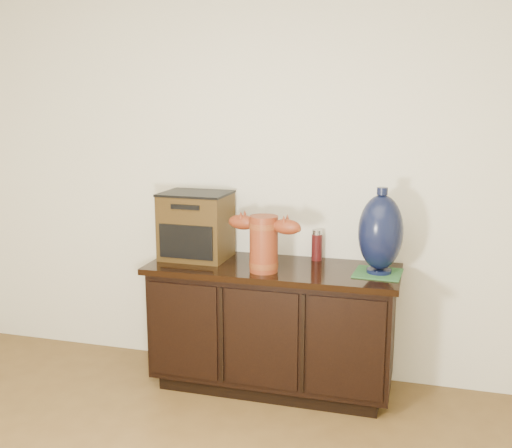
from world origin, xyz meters
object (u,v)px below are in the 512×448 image
(tv_radio, at_px, (196,225))
(lamp_base, at_px, (381,233))
(terracotta_vessel, at_px, (264,240))
(spray_can, at_px, (317,245))
(sideboard, at_px, (273,326))

(tv_radio, distance_m, lamp_base, 1.11)
(terracotta_vessel, height_order, spray_can, terracotta_vessel)
(terracotta_vessel, distance_m, spray_can, 0.42)
(sideboard, height_order, lamp_base, lamp_base)
(terracotta_vessel, height_order, tv_radio, tv_radio)
(lamp_base, bearing_deg, spray_can, 152.52)
(tv_radio, bearing_deg, lamp_base, -1.41)
(sideboard, distance_m, lamp_base, 0.86)
(terracotta_vessel, distance_m, tv_radio, 0.51)
(sideboard, bearing_deg, lamp_base, 0.39)
(terracotta_vessel, xyz_separation_m, lamp_base, (0.63, 0.13, 0.05))
(spray_can, bearing_deg, terracotta_vessel, -126.61)
(tv_radio, height_order, lamp_base, lamp_base)
(sideboard, height_order, terracotta_vessel, terracotta_vessel)
(sideboard, distance_m, terracotta_vessel, 0.56)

